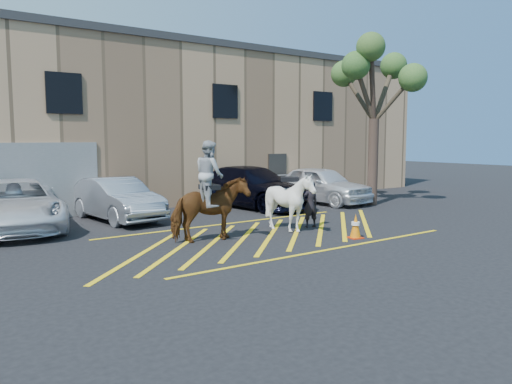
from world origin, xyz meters
TOP-DOWN VIEW (x-y plane):
  - ground at (0.00, 0.00)m, footprint 90.00×90.00m
  - car_white_pickup at (-6.15, 5.19)m, footprint 3.48×6.19m
  - car_silver_sedan at (-2.81, 5.18)m, footprint 2.12×4.83m
  - car_blue_suv at (3.23, 5.19)m, footprint 3.20×6.25m
  - car_white_suv at (6.55, 4.43)m, footprint 2.49×5.12m
  - handler at (1.90, 0.03)m, footprint 0.63×0.48m
  - warehouse at (-0.01, 11.99)m, footprint 32.42×10.20m
  - hatching_zone at (-0.00, -0.30)m, footprint 12.60×5.12m
  - mounted_bay at (-1.98, 0.00)m, footprint 2.30×1.27m
  - saddled_white at (0.85, -0.17)m, footprint 2.23×2.27m
  - traffic_cone at (1.75, -2.14)m, footprint 0.44×0.44m
  - tree at (7.94, 2.62)m, footprint 3.99×4.37m

SIDE VIEW (x-z plane):
  - ground at x=0.00m, z-range 0.00..0.00m
  - hatching_zone at x=0.00m, z-range 0.00..0.01m
  - traffic_cone at x=1.75m, z-range 0.00..0.73m
  - handler at x=1.90m, z-range 0.00..1.54m
  - car_silver_sedan at x=-2.81m, z-range 0.00..1.54m
  - car_white_pickup at x=-6.15m, z-range 0.00..1.63m
  - car_white_suv at x=6.55m, z-range 0.00..1.68m
  - car_blue_suv at x=3.23m, z-range 0.00..1.74m
  - saddled_white at x=0.85m, z-range 0.01..1.88m
  - mounted_bay at x=-1.98m, z-range -0.28..2.62m
  - warehouse at x=-0.01m, z-range 0.00..7.30m
  - tree at x=7.94m, z-range 2.04..9.35m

